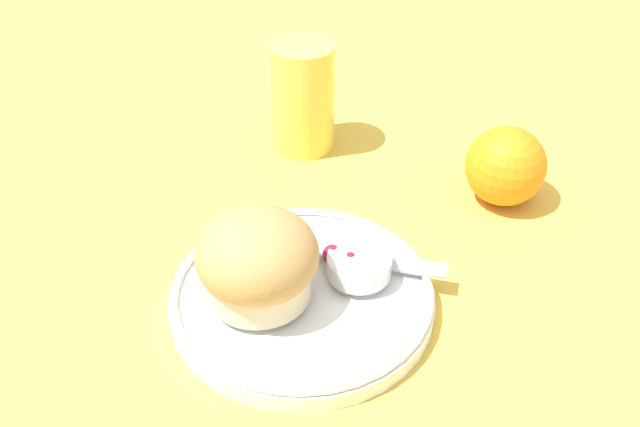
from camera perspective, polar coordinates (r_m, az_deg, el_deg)
ground_plane at (r=0.58m, az=-1.78°, el=-6.01°), size 3.00×3.00×0.00m
plate at (r=0.56m, az=-1.42°, el=-6.60°), size 0.21×0.21×0.02m
muffin at (r=0.52m, az=-5.02°, el=-3.78°), size 0.09×0.09×0.07m
cream_ramekin at (r=0.55m, az=3.15°, el=-4.10°), size 0.05×0.05×0.02m
berry_pair at (r=0.56m, az=1.73°, el=-3.60°), size 0.03×0.02×0.02m
butter_knife at (r=0.58m, az=0.67°, el=-3.14°), size 0.19×0.08×0.00m
orange_fruit at (r=0.67m, az=14.62°, el=3.69°), size 0.07×0.07×0.07m
juice_glass at (r=0.72m, az=-1.39°, el=9.29°), size 0.06×0.06×0.11m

